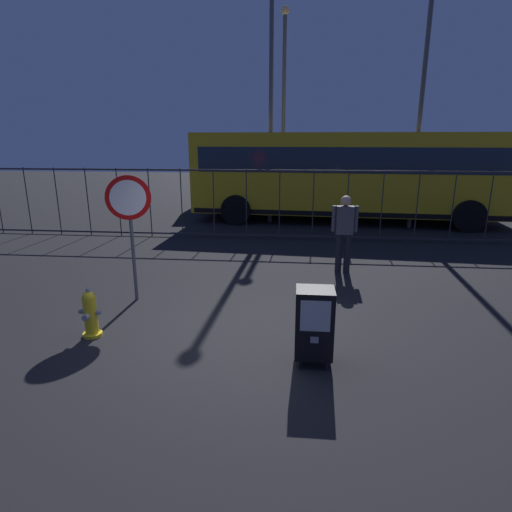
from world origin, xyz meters
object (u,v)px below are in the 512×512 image
at_px(stop_sign, 130,212).
at_px(pedestrian, 344,230).
at_px(fire_hydrant, 90,314).
at_px(street_light_near_right, 271,81).
at_px(bus_near, 348,172).
at_px(bus_far, 323,165).
at_px(street_light_far_left, 423,82).
at_px(street_light_near_left, 284,98).
at_px(newspaper_box_primary, 314,323).

relative_size(stop_sign, pedestrian, 1.34).
distance_m(fire_hydrant, street_light_near_right, 10.24).
height_order(bus_near, bus_far, same).
height_order(fire_hydrant, bus_near, bus_near).
relative_size(stop_sign, street_light_near_right, 0.28).
bearing_deg(fire_hydrant, street_light_near_right, 77.41).
height_order(pedestrian, street_light_far_left, street_light_far_left).
distance_m(bus_near, street_light_far_left, 3.50).
xyz_separation_m(bus_near, street_light_near_left, (-2.32, 2.01, 2.56)).
bearing_deg(bus_near, street_light_far_left, -21.61).
distance_m(fire_hydrant, street_light_near_left, 12.36).
distance_m(newspaper_box_primary, street_light_near_right, 10.45).
distance_m(bus_near, street_light_near_right, 3.92).
distance_m(newspaper_box_primary, street_light_near_left, 12.54).
xyz_separation_m(pedestrian, street_light_near_left, (-1.62, 7.99, 3.32)).
bearing_deg(pedestrian, bus_far, 89.59).
xyz_separation_m(newspaper_box_primary, street_light_near_left, (-0.86, 11.95, 3.69)).
xyz_separation_m(fire_hydrant, stop_sign, (0.11, 1.47, 1.25)).
xyz_separation_m(stop_sign, street_light_near_right, (1.92, 7.64, 2.98)).
bearing_deg(street_light_near_right, newspaper_box_primary, -82.92).
bearing_deg(stop_sign, newspaper_box_primary, -31.95).
bearing_deg(stop_sign, street_light_near_left, 77.35).
distance_m(newspaper_box_primary, bus_far, 14.00).
xyz_separation_m(pedestrian, bus_far, (0.07, 9.97, 0.76)).
distance_m(newspaper_box_primary, stop_sign, 3.80).
bearing_deg(bus_far, street_light_near_left, -138.41).
distance_m(street_light_near_left, street_light_far_left, 5.19).
distance_m(street_light_near_left, street_light_near_right, 2.42).
relative_size(pedestrian, bus_near, 0.16).
height_order(bus_far, street_light_far_left, street_light_far_left).
distance_m(bus_near, street_light_near_left, 3.99).
bearing_deg(street_light_far_left, newspaper_box_primary, -110.78).
height_order(bus_far, street_light_near_left, street_light_near_left).
bearing_deg(street_light_near_left, newspaper_box_primary, -85.89).
xyz_separation_m(street_light_near_left, street_light_near_right, (-0.33, -2.38, 0.31)).
relative_size(pedestrian, street_light_near_left, 0.23).
xyz_separation_m(stop_sign, street_light_near_left, (2.25, 10.01, 2.66)).
bearing_deg(bus_far, fire_hydrant, -114.70).
height_order(stop_sign, bus_far, bus_far).
distance_m(stop_sign, street_light_far_left, 10.04).
bearing_deg(fire_hydrant, newspaper_box_primary, -8.33).
bearing_deg(street_light_near_right, pedestrian, -70.86).
xyz_separation_m(bus_far, street_light_near_right, (-2.02, -4.36, 2.87)).
relative_size(street_light_near_left, street_light_far_left, 0.95).
relative_size(bus_near, street_light_near_left, 1.44).
height_order(stop_sign, street_light_near_left, street_light_near_left).
height_order(bus_far, street_light_near_right, street_light_near_right).
bearing_deg(bus_near, fire_hydrant, -112.50).
height_order(newspaper_box_primary, bus_far, bus_far).
xyz_separation_m(bus_near, street_light_near_right, (-2.65, -0.37, 2.87)).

